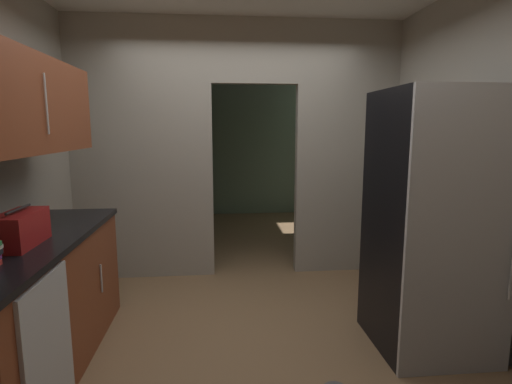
% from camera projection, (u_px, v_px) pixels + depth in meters
% --- Properties ---
extents(ground, '(20.00, 20.00, 0.00)m').
position_uv_depth(ground, '(249.00, 337.00, 3.12)').
color(ground, brown).
extents(kitchen_partition, '(3.50, 0.12, 2.74)m').
position_uv_depth(kitchen_partition, '(234.00, 143.00, 4.30)').
color(kitchen_partition, '#9E998C').
rests_on(kitchen_partition, ground).
extents(adjoining_room_shell, '(3.50, 3.24, 2.74)m').
position_uv_depth(adjoining_room_shell, '(231.00, 143.00, 6.44)').
color(adjoining_room_shell, slate).
rests_on(adjoining_room_shell, ground).
extents(refrigerator, '(0.77, 0.80, 1.88)m').
position_uv_depth(refrigerator, '(432.00, 223.00, 2.87)').
color(refrigerator, black).
rests_on(refrigerator, ground).
extents(lower_cabinet_run, '(0.64, 1.93, 0.92)m').
position_uv_depth(lower_cabinet_run, '(34.00, 308.00, 2.59)').
color(lower_cabinet_run, brown).
rests_on(lower_cabinet_run, ground).
extents(dishwasher, '(0.02, 0.56, 0.86)m').
position_uv_depth(dishwasher, '(49.00, 356.00, 2.09)').
color(dishwasher, '#B7BABC').
rests_on(dishwasher, ground).
extents(upper_cabinet_counterside, '(0.36, 1.74, 0.60)m').
position_uv_depth(upper_cabinet_counterside, '(15.00, 104.00, 2.38)').
color(upper_cabinet_counterside, brown).
extents(boombox, '(0.20, 0.41, 0.23)m').
position_uv_depth(boombox, '(20.00, 229.00, 2.37)').
color(boombox, maroon).
rests_on(boombox, lower_cabinet_run).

